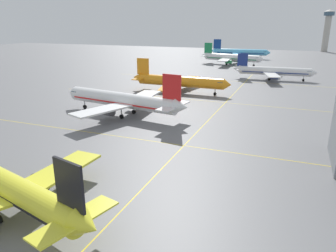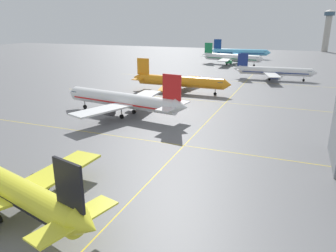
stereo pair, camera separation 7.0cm
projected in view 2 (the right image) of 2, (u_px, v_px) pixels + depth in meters
name	position (u px, v px, depth m)	size (l,w,h in m)	color
airliner_front_gate	(8.00, 186.00, 42.83)	(34.64, 29.50, 10.90)	yellow
airliner_second_row	(123.00, 100.00, 87.70)	(40.10, 34.24, 12.48)	white
airliner_third_row	(179.00, 81.00, 116.90)	(37.60, 32.56, 11.73)	orange
airliner_far_left_stand	(274.00, 71.00, 142.96)	(35.74, 30.80, 11.11)	white
airliner_far_right_stand	(231.00, 58.00, 193.74)	(39.70, 33.80, 12.38)	white
airliner_distant_taxiway	(240.00, 52.00, 227.08)	(41.71, 35.86, 12.96)	#5BB7E5
taxiway_markings	(209.00, 120.00, 85.09)	(121.53, 178.46, 0.01)	yellow
control_tower	(328.00, 27.00, 276.26)	(8.82, 8.82, 34.76)	#ADA89E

